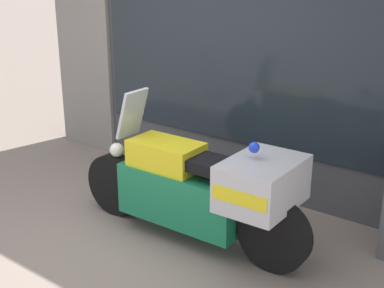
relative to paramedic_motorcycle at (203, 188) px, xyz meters
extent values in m
plane|color=gray|center=(-0.73, -0.57, -0.54)|extent=(60.00, 60.00, 0.00)
cube|color=#424247|center=(-0.73, 1.43, 1.22)|extent=(5.12, 0.40, 3.52)
cube|color=gray|center=(-2.82, 1.45, 1.22)|extent=(0.94, 0.55, 3.52)
cube|color=#1E262D|center=(-0.29, 1.21, 1.27)|extent=(3.95, 0.02, 2.52)
cube|color=slate|center=(-0.33, 1.44, -0.27)|extent=(3.73, 0.30, 0.55)
cube|color=silver|center=(-0.33, 1.58, 0.63)|extent=(3.73, 0.02, 1.29)
cube|color=beige|center=(-0.33, 1.44, 1.27)|extent=(3.73, 0.30, 0.02)
cube|color=#B7B2A8|center=(-1.48, 1.44, 1.31)|extent=(0.18, 0.04, 0.06)
cube|color=black|center=(-0.33, 1.44, 1.31)|extent=(0.18, 0.04, 0.06)
cube|color=navy|center=(0.82, 1.44, 1.31)|extent=(0.18, 0.04, 0.06)
cube|color=white|center=(-1.47, 1.37, 0.14)|extent=(0.19, 0.03, 0.27)
cube|color=red|center=(-0.33, 1.37, 0.14)|extent=(0.19, 0.01, 0.27)
cube|color=#2D8E42|center=(0.81, 1.37, 0.14)|extent=(0.19, 0.02, 0.27)
cylinder|color=black|center=(-1.06, -0.03, -0.23)|extent=(0.62, 0.16, 0.62)
cylinder|color=black|center=(0.70, 0.02, -0.23)|extent=(0.62, 0.16, 0.62)
cube|color=#19754C|center=(-0.22, -0.01, -0.13)|extent=(1.21, 0.46, 0.47)
cube|color=yellow|center=(-0.40, -0.01, 0.21)|extent=(0.66, 0.40, 0.27)
cube|color=black|center=(0.05, 0.00, 0.23)|extent=(0.70, 0.34, 0.10)
cube|color=#B7B7BC|center=(0.57, 0.02, 0.19)|extent=(0.54, 0.73, 0.38)
cube|color=yellow|center=(0.57, 0.02, 0.19)|extent=(0.49, 0.74, 0.11)
cube|color=#B2BCC6|center=(-0.80, -0.02, 0.54)|extent=(0.17, 0.30, 0.45)
sphere|color=white|center=(-1.01, -0.03, 0.14)|extent=(0.14, 0.14, 0.14)
sphere|color=blue|center=(0.49, 0.01, 0.47)|extent=(0.09, 0.09, 0.09)
camera|label=1|loc=(2.51, -3.42, 1.88)|focal=50.00mm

